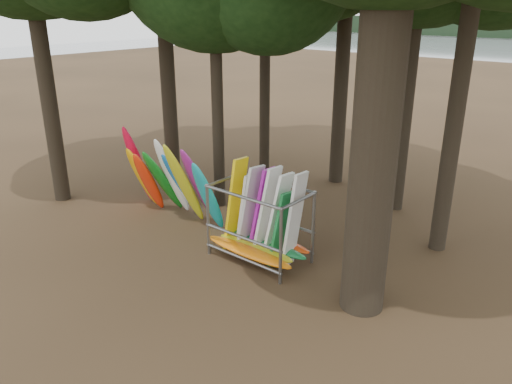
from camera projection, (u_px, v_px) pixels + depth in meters
The scene contains 3 objects.
ground at pixel (213, 244), 15.46m from camera, with size 120.00×120.00×0.00m, color #47331E.
kayak_row at pixel (170, 181), 16.95m from camera, with size 4.54×2.07×3.14m.
storage_rack at pixel (260, 226), 14.25m from camera, with size 3.06×1.58×2.87m.
Camera 1 is at (9.92, -9.81, 6.99)m, focal length 35.00 mm.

